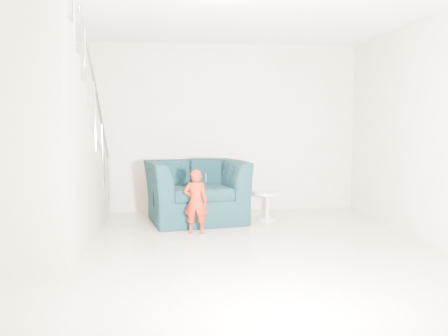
{
  "coord_description": "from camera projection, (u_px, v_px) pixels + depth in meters",
  "views": [
    {
      "loc": [
        -0.55,
        -4.93,
        1.44
      ],
      "look_at": [
        0.15,
        1.2,
        0.85
      ],
      "focal_mm": 38.0,
      "sensor_mm": 36.0,
      "label": 1
    }
  ],
  "objects": [
    {
      "name": "side_table",
      "position": [
        267.0,
        201.0,
        7.02
      ],
      "size": [
        0.42,
        0.42,
        0.42
      ],
      "color": "silver",
      "rests_on": "floor"
    },
    {
      "name": "phone",
      "position": [
        206.0,
        178.0,
        6.12
      ],
      "size": [
        0.02,
        0.05,
        0.1
      ],
      "primitive_type": "cube",
      "rotation": [
        0.0,
        0.0,
        0.05
      ],
      "color": "black",
      "rests_on": "toddler"
    },
    {
      "name": "cushion",
      "position": [
        206.0,
        173.0,
        7.14
      ],
      "size": [
        0.44,
        0.21,
        0.44
      ],
      "primitive_type": "cube",
      "rotation": [
        0.21,
        0.0,
        0.0
      ],
      "color": "black",
      "rests_on": "armchair"
    },
    {
      "name": "armchair",
      "position": [
        196.0,
        191.0,
        6.94
      ],
      "size": [
        1.57,
        1.43,
        0.89
      ],
      "primitive_type": "imported",
      "rotation": [
        0.0,
        0.0,
        0.19
      ],
      "color": "black",
      "rests_on": "floor"
    },
    {
      "name": "throw",
      "position": [
        155.0,
        184.0,
        6.8
      ],
      "size": [
        0.05,
        0.5,
        0.56
      ],
      "primitive_type": "cube",
      "color": "black",
      "rests_on": "armchair"
    },
    {
      "name": "right_wall",
      "position": [
        448.0,
        131.0,
        5.23
      ],
      "size": [
        0.0,
        5.5,
        5.5
      ],
      "primitive_type": "plane",
      "rotation": [
        1.57,
        0.0,
        -1.57
      ],
      "color": "#B0A190",
      "rests_on": "floor"
    },
    {
      "name": "toddler",
      "position": [
        196.0,
        202.0,
        6.14
      ],
      "size": [
        0.33,
        0.24,
        0.84
      ],
      "primitive_type": "imported",
      "rotation": [
        0.0,
        0.0,
        3.01
      ],
      "color": "#A10F05",
      "rests_on": "floor"
    },
    {
      "name": "back_wall",
      "position": [
        204.0,
        128.0,
        7.66
      ],
      "size": [
        5.0,
        0.0,
        5.0
      ],
      "primitive_type": "plane",
      "rotation": [
        1.57,
        0.0,
        0.0
      ],
      "color": "#B0A190",
      "rests_on": "floor"
    },
    {
      "name": "front_wall",
      "position": [
        287.0,
        141.0,
        2.22
      ],
      "size": [
        5.0,
        0.0,
        5.0
      ],
      "primitive_type": "plane",
      "rotation": [
        -1.57,
        0.0,
        0.0
      ],
      "color": "#B0A190",
      "rests_on": "floor"
    },
    {
      "name": "staircase",
      "position": [
        40.0,
        167.0,
        5.3
      ],
      "size": [
        1.02,
        3.03,
        3.62
      ],
      "color": "#ADA089",
      "rests_on": "floor"
    },
    {
      "name": "floor",
      "position": [
        223.0,
        258.0,
        5.07
      ],
      "size": [
        5.5,
        5.5,
        0.0
      ],
      "primitive_type": "plane",
      "color": "tan",
      "rests_on": "ground"
    }
  ]
}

